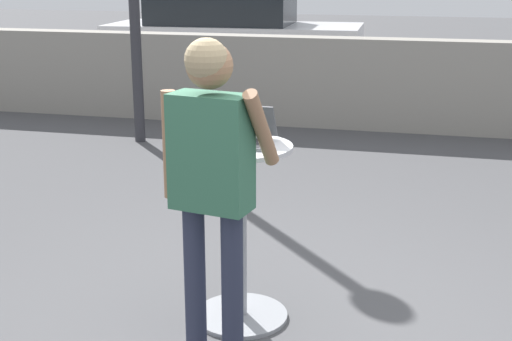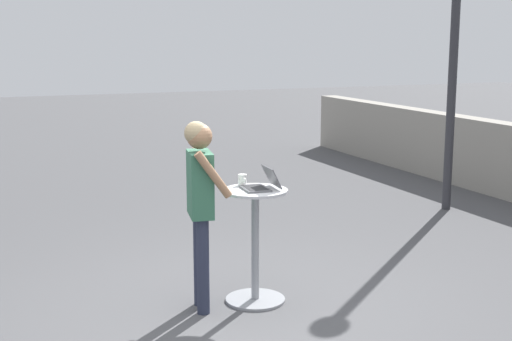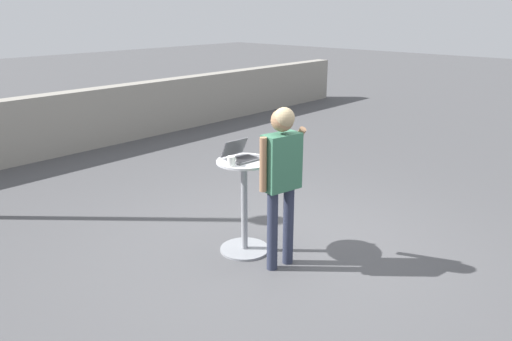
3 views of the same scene
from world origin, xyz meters
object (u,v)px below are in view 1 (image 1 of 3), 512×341
parked_car_near_street (230,30)px  laptop (243,135)px  coffee_mug (199,135)px  standing_person (211,167)px  cafe_table (241,230)px

parked_car_near_street → laptop: bearing=-73.7°
coffee_mug → standing_person: (0.22, -0.48, -0.03)m
laptop → coffee_mug: (-0.23, -0.09, 0.01)m
cafe_table → laptop: size_ratio=3.10×
coffee_mug → parked_car_near_street: parked_car_near_street is taller
coffee_mug → standing_person: standing_person is taller
cafe_table → laptop: (0.00, 0.05, 0.54)m
cafe_table → coffee_mug: bearing=-171.4°
coffee_mug → parked_car_near_street: 9.39m
standing_person → cafe_table: bearing=89.4°
coffee_mug → laptop: bearing=21.0°
laptop → parked_car_near_street: parked_car_near_street is taller
laptop → cafe_table: bearing=-94.5°
cafe_table → parked_car_near_street: 9.42m
laptop → standing_person: 0.57m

